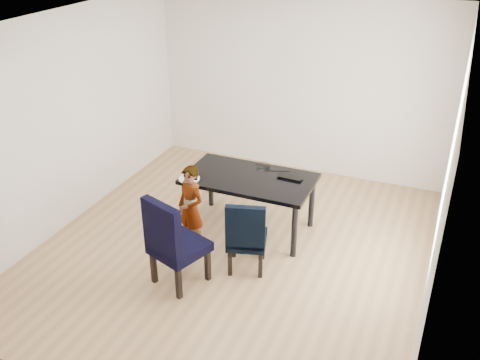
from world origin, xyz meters
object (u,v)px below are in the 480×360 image
at_px(child, 191,208).
at_px(laptop, 291,176).
at_px(chair_left, 179,240).
at_px(plate, 189,179).
at_px(chair_right, 247,234).
at_px(dining_table, 249,203).

relative_size(child, laptop, 3.41).
distance_m(chair_left, plate, 1.06).
xyz_separation_m(chair_left, chair_right, (0.58, 0.53, -0.09)).
height_order(chair_right, laptop, chair_right).
bearing_deg(chair_right, child, 154.39).
distance_m(child, plate, 0.42).
bearing_deg(chair_left, plate, 130.62).
xyz_separation_m(plate, laptop, (1.14, 0.55, 0.01)).
relative_size(chair_left, plate, 4.14).
xyz_separation_m(chair_left, laptop, (0.77, 1.52, 0.22)).
bearing_deg(plate, chair_right, -24.85).
xyz_separation_m(child, laptop, (0.97, 0.86, 0.22)).
height_order(dining_table, plate, plate).
relative_size(chair_left, chair_right, 1.19).
relative_size(chair_left, laptop, 3.42).
distance_m(dining_table, chair_left, 1.35).
bearing_deg(chair_left, dining_table, 96.90).
height_order(chair_right, plate, chair_right).
xyz_separation_m(dining_table, chair_left, (-0.29, -1.31, 0.17)).
relative_size(dining_table, chair_left, 1.48).
bearing_deg(chair_right, laptop, 62.92).
distance_m(chair_right, laptop, 1.06).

